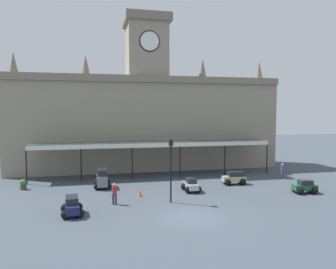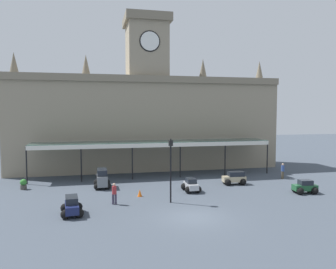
{
  "view_description": "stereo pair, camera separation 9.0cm",
  "coord_description": "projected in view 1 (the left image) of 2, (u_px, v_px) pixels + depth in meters",
  "views": [
    {
      "loc": [
        -6.6,
        -20.98,
        7.21
      ],
      "look_at": [
        0.0,
        7.91,
        5.13
      ],
      "focal_mm": 35.16,
      "sensor_mm": 36.0,
      "label": 1
    },
    {
      "loc": [
        -6.51,
        -21.0,
        7.21
      ],
      "look_at": [
        0.0,
        7.91,
        5.13
      ],
      "focal_mm": 35.16,
      "sensor_mm": 36.0,
      "label": 2
    }
  ],
  "objects": [
    {
      "name": "car_navy_estate",
      "position": [
        72.0,
        207.0,
        22.89
      ],
      "size": [
        1.68,
        2.32,
        1.27
      ],
      "color": "#19214C",
      "rests_on": "ground"
    },
    {
      "name": "pedestrian_crossing_forecourt",
      "position": [
        282.0,
        170.0,
        35.17
      ],
      "size": [
        0.35,
        0.34,
        1.67
      ],
      "color": "brown",
      "rests_on": "ground"
    },
    {
      "name": "car_green_sedan",
      "position": [
        305.0,
        188.0,
        28.99
      ],
      "size": [
        2.13,
        1.65,
        1.19
      ],
      "color": "#1E512D",
      "rests_on": "ground"
    },
    {
      "name": "car_silver_sedan",
      "position": [
        191.0,
        186.0,
        29.64
      ],
      "size": [
        1.52,
        2.05,
        1.19
      ],
      "color": "#B2B5BA",
      "rests_on": "ground"
    },
    {
      "name": "traffic_cone",
      "position": [
        140.0,
        193.0,
        27.88
      ],
      "size": [
        0.4,
        0.4,
        0.6
      ],
      "primitive_type": "cone",
      "color": "orange",
      "rests_on": "ground"
    },
    {
      "name": "victorian_lamppost",
      "position": [
        171.0,
        163.0,
        25.82
      ],
      "size": [
        0.3,
        0.3,
        5.09
      ],
      "color": "black",
      "rests_on": "ground"
    },
    {
      "name": "car_beige_estate",
      "position": [
        234.0,
        179.0,
        32.51
      ],
      "size": [
        2.32,
        1.66,
        1.27
      ],
      "color": "tan",
      "rests_on": "ground"
    },
    {
      "name": "ground_plane",
      "position": [
        194.0,
        217.0,
        22.38
      ],
      "size": [
        140.0,
        140.0,
        0.0
      ],
      "primitive_type": "plane",
      "color": "#404853"
    },
    {
      "name": "car_grey_van",
      "position": [
        102.0,
        179.0,
        31.05
      ],
      "size": [
        1.61,
        2.41,
        1.77
      ],
      "color": "slate",
      "rests_on": "ground"
    },
    {
      "name": "entrance_canopy",
      "position": [
        154.0,
        143.0,
        36.43
      ],
      "size": [
        26.33,
        3.26,
        3.89
      ],
      "color": "#38564C",
      "rests_on": "ground"
    },
    {
      "name": "station_building",
      "position": [
        147.0,
        117.0,
        41.38
      ],
      "size": [
        32.75,
        6.12,
        18.89
      ],
      "color": "gray",
      "rests_on": "ground"
    },
    {
      "name": "pedestrian_beside_cars",
      "position": [
        114.0,
        193.0,
        25.44
      ],
      "size": [
        0.37,
        0.34,
        1.67
      ],
      "color": "#3F384C",
      "rests_on": "ground"
    },
    {
      "name": "planter_forecourt_centre",
      "position": [
        23.0,
        184.0,
        30.37
      ],
      "size": [
        0.6,
        0.6,
        0.96
      ],
      "color": "#47423D",
      "rests_on": "ground"
    }
  ]
}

